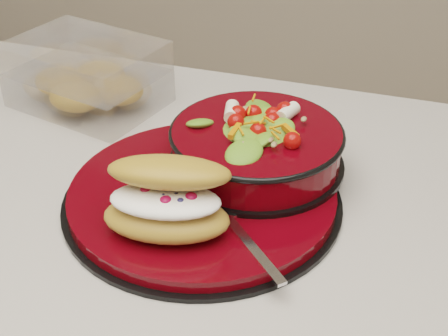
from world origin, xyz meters
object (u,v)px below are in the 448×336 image
(dinner_plate, at_px, (203,196))
(salad_bowl, at_px, (256,141))
(croissant, at_px, (168,199))
(fork, at_px, (243,237))
(pastry_box, at_px, (87,77))

(dinner_plate, height_order, salad_bowl, salad_bowl)
(croissant, bearing_deg, dinner_plate, 72.23)
(dinner_plate, height_order, fork, fork)
(fork, bearing_deg, salad_bowl, 55.13)
(salad_bowl, xyz_separation_m, croissant, (-0.05, -0.15, 0.00))
(pastry_box, bearing_deg, salad_bowl, -8.27)
(croissant, height_order, fork, croissant)
(croissant, bearing_deg, salad_bowl, 58.59)
(dinner_plate, bearing_deg, pastry_box, 143.19)
(croissant, relative_size, pastry_box, 0.61)
(dinner_plate, distance_m, pastry_box, 0.31)
(dinner_plate, distance_m, croissant, 0.09)
(salad_bowl, distance_m, fork, 0.14)
(fork, distance_m, pastry_box, 0.40)
(dinner_plate, bearing_deg, fork, -45.03)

